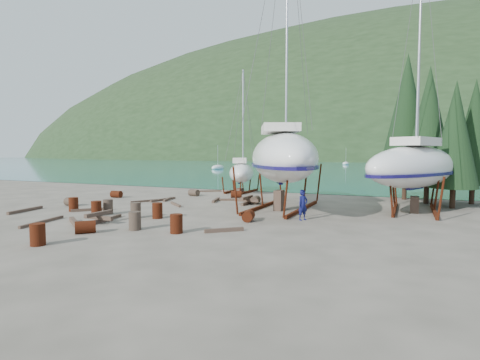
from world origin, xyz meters
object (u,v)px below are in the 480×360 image
at_px(large_sailboat_near, 283,157).
at_px(large_sailboat_far, 416,166).
at_px(small_sailboat_shore, 241,172).
at_px(worker, 303,205).

xyz_separation_m(large_sailboat_near, large_sailboat_far, (7.95, 2.39, -0.57)).
xyz_separation_m(small_sailboat_shore, worker, (9.18, -12.24, -1.06)).
height_order(large_sailboat_far, small_sailboat_shore, large_sailboat_far).
height_order(large_sailboat_near, large_sailboat_far, large_sailboat_near).
bearing_deg(large_sailboat_near, worker, -80.07).
distance_m(small_sailboat_shore, worker, 15.33).
height_order(large_sailboat_near, small_sailboat_shore, large_sailboat_near).
distance_m(large_sailboat_near, small_sailboat_shore, 11.19).
bearing_deg(large_sailboat_near, small_sailboat_shore, 104.78).
distance_m(large_sailboat_far, small_sailboat_shore, 16.12).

